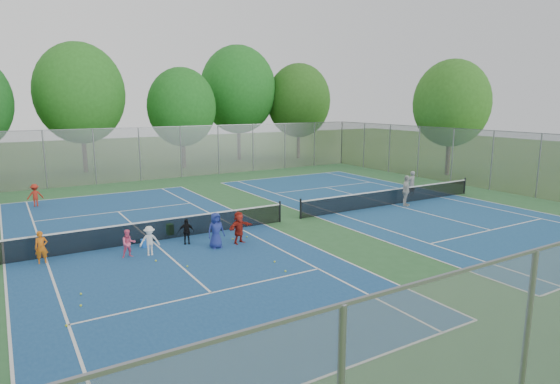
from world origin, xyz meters
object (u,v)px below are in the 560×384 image
Objects in this scene: ball_crate at (146,243)px; ball_hopper at (170,229)px; net_left at (152,232)px; net_right at (392,197)px; instructor at (412,184)px.

ball_hopper is at bearing 40.32° from ball_crate.
ball_crate is 1.87m from ball_hopper.
net_left is 14.00m from net_right.
net_right is at bearing -2.82° from ball_hopper.
ball_hopper is (-13.00, 0.64, -0.20)m from net_right.
ball_crate is (-0.42, -0.56, -0.30)m from net_left.
net_right is 35.15× the size of ball_crate.
ball_hopper is at bearing 177.18° from net_right.
ball_crate is at bearing -139.68° from ball_hopper.
net_right reaches higher than ball_hopper.
ball_hopper is (1.00, 0.64, -0.20)m from net_left.
ball_crate is 0.72× the size of ball_hopper.
ball_hopper is at bearing 32.60° from net_left.
instructor reaches higher than net_left.
net_left is 0.76m from ball_crate.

